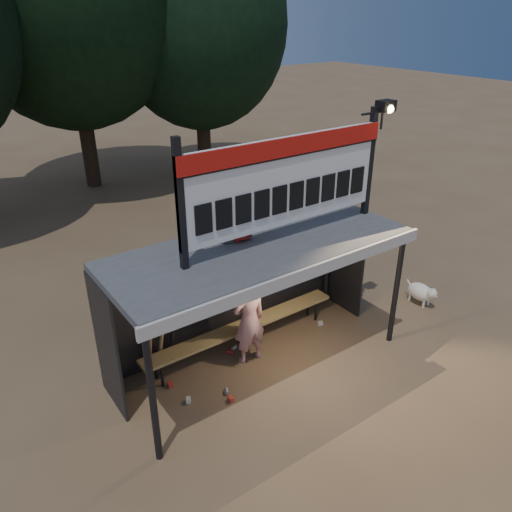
{
  "coord_description": "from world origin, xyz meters",
  "views": [
    {
      "loc": [
        -4.21,
        -5.79,
        5.69
      ],
      "look_at": [
        0.2,
        0.4,
        1.9
      ],
      "focal_mm": 35.0,
      "sensor_mm": 36.0,
      "label": 1
    }
  ],
  "objects": [
    {
      "name": "litter",
      "position": [
        -0.56,
        0.08,
        0.04
      ],
      "size": [
        3.38,
        1.2,
        0.08
      ],
      "color": "#B32A1E",
      "rests_on": "ground"
    },
    {
      "name": "child_a",
      "position": [
        -0.34,
        0.44,
        2.91
      ],
      "size": [
        0.72,
        0.67,
        1.18
      ],
      "primitive_type": "imported",
      "rotation": [
        0.0,
        0.0,
        3.64
      ],
      "color": "slate",
      "rests_on": "dugout_shelter"
    },
    {
      "name": "child_b",
      "position": [
        -0.15,
        0.35,
        2.8
      ],
      "size": [
        0.48,
        0.31,
        0.97
      ],
      "primitive_type": "imported",
      "rotation": [
        0.0,
        0.0,
        3.13
      ],
      "color": "#AA211A",
      "rests_on": "dugout_shelter"
    },
    {
      "name": "bats",
      "position": [
        -1.52,
        0.82,
        0.43
      ],
      "size": [
        0.47,
        0.32,
        0.84
      ],
      "color": "olive",
      "rests_on": "ground"
    },
    {
      "name": "scoreboard_assembly",
      "position": [
        0.56,
        -0.01,
        3.32
      ],
      "size": [
        4.1,
        0.27,
        1.99
      ],
      "color": "black",
      "rests_on": "dugout_shelter"
    },
    {
      "name": "bench",
      "position": [
        0.0,
        0.55,
        0.43
      ],
      "size": [
        4.0,
        0.35,
        0.48
      ],
      "color": "#997E48",
      "rests_on": "ground"
    },
    {
      "name": "dog",
      "position": [
        3.96,
        -0.4,
        0.28
      ],
      "size": [
        0.36,
        0.81,
        0.49
      ],
      "color": "white",
      "rests_on": "ground"
    },
    {
      "name": "player",
      "position": [
        -0.11,
        0.17,
        0.84
      ],
      "size": [
        0.64,
        0.45,
        1.68
      ],
      "primitive_type": "imported",
      "rotation": [
        0.0,
        0.0,
        3.06
      ],
      "color": "silver",
      "rests_on": "ground"
    },
    {
      "name": "dugout_shelter",
      "position": [
        0.0,
        0.24,
        1.85
      ],
      "size": [
        5.1,
        2.08,
        2.32
      ],
      "color": "#404043",
      "rests_on": "ground"
    },
    {
      "name": "tree_right",
      "position": [
        5.0,
        10.5,
        5.19
      ],
      "size": [
        6.08,
        6.08,
        8.72
      ],
      "color": "black",
      "rests_on": "ground"
    },
    {
      "name": "ground",
      "position": [
        0.0,
        0.0,
        0.0
      ],
      "size": [
        80.0,
        80.0,
        0.0
      ],
      "primitive_type": "plane",
      "color": "brown",
      "rests_on": "ground"
    }
  ]
}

